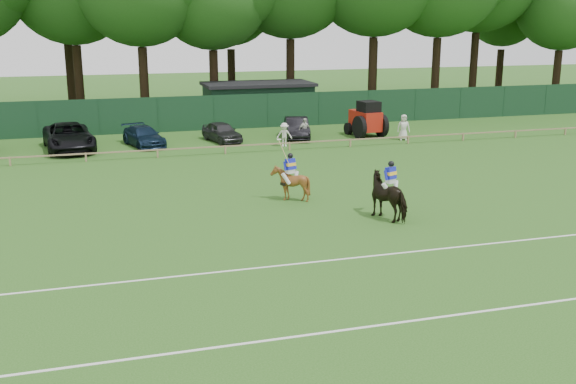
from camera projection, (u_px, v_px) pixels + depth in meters
name	position (u px, v px, depth m)	size (l,w,h in m)	color
ground	(299.00, 253.00, 23.24)	(160.00, 160.00, 0.00)	#1E4C14
horse_dark	(390.00, 196.00, 27.08)	(1.00, 2.19, 1.85)	black
horse_chestnut	(290.00, 183.00, 29.78)	(1.26, 1.42, 1.56)	brown
suv_black	(69.00, 137.00, 41.10)	(2.73, 5.93, 1.65)	black
sedan_navy	(144.00, 136.00, 42.50)	(1.74, 4.29, 1.24)	#122239
hatch_grey	(222.00, 132.00, 44.02)	(1.52, 3.79, 1.29)	#313033
estate_black	(297.00, 128.00, 45.29)	(1.48, 4.24, 1.40)	black
spectator_left	(284.00, 135.00, 42.37)	(0.97, 0.55, 1.49)	silver
spectator_mid	(304.00, 130.00, 43.83)	(0.92, 0.39, 1.58)	beige
spectator_right	(404.00, 127.00, 44.55)	(0.83, 0.54, 1.70)	silver
rider_dark	(391.00, 177.00, 26.88)	(0.91, 0.57, 1.41)	silver
rider_chestnut	(290.00, 167.00, 29.59)	(0.98, 0.53, 2.05)	silver
pitch_lines	(333.00, 291.00, 19.99)	(60.00, 5.10, 0.01)	silver
pitch_rail	(209.00, 147.00, 39.85)	(62.10, 0.10, 0.50)	#997F5B
perimeter_fence	(187.00, 114.00, 48.00)	(92.08, 0.08, 2.50)	#14351E
utility_shed	(258.00, 102.00, 52.35)	(8.40, 4.40, 3.04)	#14331E
tree_row	(198.00, 115.00, 56.29)	(96.00, 12.00, 21.00)	#26561C
tractor	(367.00, 120.00, 45.91)	(2.28, 3.11, 2.43)	#B11D10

